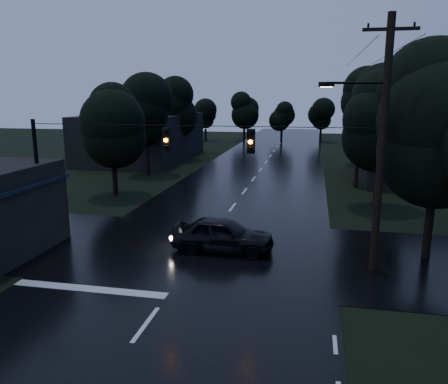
% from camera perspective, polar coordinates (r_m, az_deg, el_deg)
% --- Properties ---
extents(main_road, '(12.00, 120.00, 0.02)m').
position_cam_1_polar(main_road, '(37.68, 3.87, 1.67)').
color(main_road, black).
rests_on(main_road, ground).
extents(cross_street, '(60.00, 9.00, 0.02)m').
position_cam_1_polar(cross_street, '(20.56, -2.96, -7.52)').
color(cross_street, black).
rests_on(cross_street, ground).
extents(building_far_right, '(10.00, 14.00, 4.40)m').
position_cam_1_polar(building_far_right, '(41.99, 24.06, 4.77)').
color(building_far_right, black).
rests_on(building_far_right, ground).
extents(building_far_left, '(10.00, 16.00, 5.00)m').
position_cam_1_polar(building_far_left, '(50.58, -10.54, 7.09)').
color(building_far_left, black).
rests_on(building_far_left, ground).
extents(utility_pole_main, '(3.50, 0.30, 10.00)m').
position_cam_1_polar(utility_pole_main, '(17.97, 19.65, 6.12)').
color(utility_pole_main, black).
rests_on(utility_pole_main, ground).
extents(utility_pole_far, '(2.00, 0.30, 7.50)m').
position_cam_1_polar(utility_pole_far, '(35.01, 17.19, 6.74)').
color(utility_pole_far, black).
rests_on(utility_pole_far, ground).
extents(anchor_pole_left, '(0.18, 0.18, 6.00)m').
position_cam_1_polar(anchor_pole_left, '(21.97, -23.05, 0.91)').
color(anchor_pole_left, black).
rests_on(anchor_pole_left, ground).
extents(span_signals, '(15.00, 0.37, 1.12)m').
position_cam_1_polar(span_signals, '(18.30, -2.24, 6.88)').
color(span_signals, black).
rests_on(span_signals, ground).
extents(tree_corner_near, '(4.48, 4.48, 9.44)m').
position_cam_1_polar(tree_corner_near, '(20.38, 26.34, 8.30)').
color(tree_corner_near, black).
rests_on(tree_corner_near, ground).
extents(tree_left_a, '(3.92, 3.92, 8.26)m').
position_cam_1_polar(tree_left_a, '(31.93, -14.45, 8.86)').
color(tree_left_a, black).
rests_on(tree_left_a, ground).
extents(tree_left_b, '(4.20, 4.20, 8.85)m').
position_cam_1_polar(tree_left_b, '(39.48, -10.18, 10.21)').
color(tree_left_b, black).
rests_on(tree_left_b, ground).
extents(tree_left_c, '(4.48, 4.48, 9.44)m').
position_cam_1_polar(tree_left_c, '(49.09, -6.51, 11.15)').
color(tree_left_c, black).
rests_on(tree_left_c, ground).
extents(tree_right_a, '(4.20, 4.20, 8.85)m').
position_cam_1_polar(tree_right_a, '(29.03, 19.91, 8.95)').
color(tree_right_a, black).
rests_on(tree_right_a, ground).
extents(tree_right_b, '(4.48, 4.48, 9.44)m').
position_cam_1_polar(tree_right_b, '(37.02, 19.14, 10.18)').
color(tree_right_b, black).
rests_on(tree_right_b, ground).
extents(tree_right_c, '(4.76, 4.76, 10.03)m').
position_cam_1_polar(tree_right_c, '(47.01, 18.36, 11.02)').
color(tree_right_c, black).
rests_on(tree_right_c, ground).
extents(car, '(4.67, 1.92, 1.59)m').
position_cam_1_polar(car, '(20.10, -0.13, -5.59)').
color(car, black).
rests_on(car, ground).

